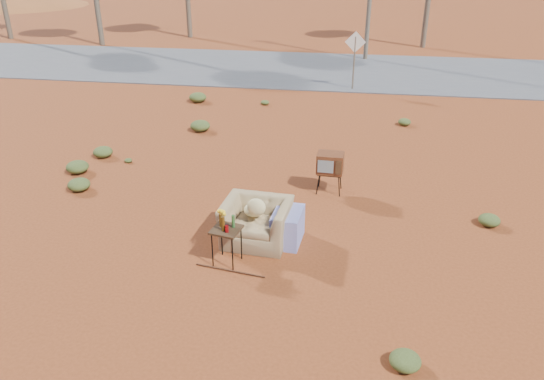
# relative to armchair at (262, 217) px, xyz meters

# --- Properties ---
(ground) EXTENTS (140.00, 140.00, 0.00)m
(ground) POSITION_rel_armchair_xyz_m (0.03, -0.47, -0.52)
(ground) COLOR brown
(ground) RESTS_ON ground
(highway) EXTENTS (140.00, 7.00, 0.04)m
(highway) POSITION_rel_armchair_xyz_m (0.03, 14.53, -0.50)
(highway) COLOR #565659
(highway) RESTS_ON ground
(armchair) EXTENTS (1.57, 0.97, 1.11)m
(armchair) POSITION_rel_armchair_xyz_m (0.00, 0.00, 0.00)
(armchair) COLOR #957951
(armchair) RESTS_ON ground
(tv_unit) EXTENTS (0.62, 0.51, 0.96)m
(tv_unit) POSITION_rel_armchair_xyz_m (1.16, 2.40, 0.19)
(tv_unit) COLOR black
(tv_unit) RESTS_ON ground
(side_table) EXTENTS (0.58, 0.58, 1.00)m
(side_table) POSITION_rel_armchair_xyz_m (-0.53, -0.81, 0.21)
(side_table) COLOR #392514
(side_table) RESTS_ON ground
(rusty_bar) EXTENTS (1.31, 0.25, 0.04)m
(rusty_bar) POSITION_rel_armchair_xyz_m (-0.39, -1.13, -0.50)
(rusty_bar) COLOR #4A2413
(rusty_bar) RESTS_ON ground
(road_sign) EXTENTS (0.78, 0.06, 2.19)m
(road_sign) POSITION_rel_armchair_xyz_m (1.53, 11.53, 0.98)
(road_sign) COLOR brown
(road_sign) RESTS_ON ground
(scrub_patch) EXTENTS (17.49, 8.07, 0.33)m
(scrub_patch) POSITION_rel_armchair_xyz_m (-0.79, 3.93, -0.38)
(scrub_patch) COLOR #485826
(scrub_patch) RESTS_ON ground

